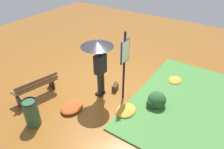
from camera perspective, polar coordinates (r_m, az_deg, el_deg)
ground_plane at (r=7.13m, az=-3.54°, el=-4.45°), size 18.00×18.00×0.00m
grass_verge at (r=6.98m, az=23.60°, el=-8.43°), size 4.80×4.00×0.05m
person_with_umbrella at (r=6.05m, az=-3.78°, el=5.61°), size 0.96×0.96×2.04m
info_sign_post at (r=6.02m, az=3.53°, el=4.31°), size 0.44×0.07×2.30m
handbag at (r=7.06m, az=0.89°, el=-3.52°), size 0.32×0.20×0.37m
park_bench at (r=7.03m, az=-20.47°, el=-3.37°), size 1.43×0.70×0.75m
trash_bin at (r=6.08m, az=-21.55°, el=-9.91°), size 0.42×0.42×0.83m
shrub_cluster at (r=6.47m, az=12.15°, el=-7.12°), size 0.62×0.56×0.51m
leaf_pile_near_person at (r=6.46m, az=-11.12°, el=-8.82°), size 0.76×0.61×0.17m
leaf_pile_by_bench at (r=7.87m, az=17.20°, el=-1.51°), size 0.57×0.46×0.13m
leaf_pile_far_path at (r=6.25m, az=3.92°, el=-9.95°), size 0.70×0.56×0.15m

